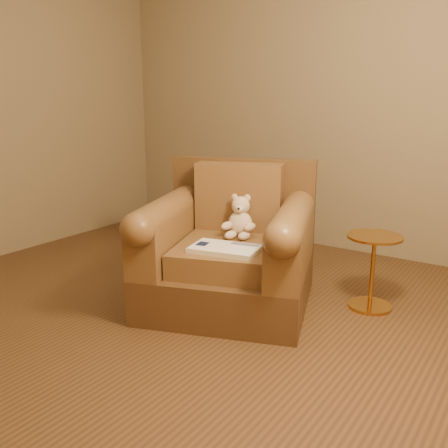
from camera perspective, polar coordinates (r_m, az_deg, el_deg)
The scene contains 6 objects.
floor at distance 3.39m, azimuth -6.66°, elevation -9.88°, with size 4.00×4.00×0.00m, color brown.
room at distance 3.10m, azimuth -7.64°, elevation 20.36°, with size 4.02×4.02×2.71m.
armchair at distance 3.39m, azimuth 0.70°, elevation -3.11°, with size 1.33×1.30×0.95m.
teddy_bear at distance 3.40m, azimuth 1.83°, elevation 0.42°, with size 0.21×0.25×0.29m.
guidebook at distance 3.09m, azimuth 0.07°, elevation -2.86°, with size 0.46×0.33×0.03m.
side_table at distance 3.46m, azimuth 16.60°, elevation -4.99°, with size 0.36×0.36×0.51m.
Camera 1 is at (2.04, -2.31, 1.40)m, focal length 40.00 mm.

